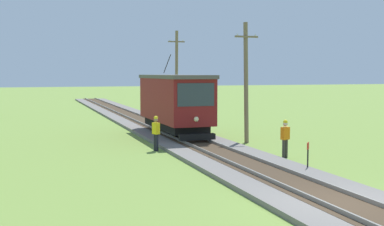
{
  "coord_description": "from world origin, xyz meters",
  "views": [
    {
      "loc": [
        -8.53,
        -11.4,
        3.93
      ],
      "look_at": [
        0.72,
        15.59,
        1.54
      ],
      "focal_mm": 44.74,
      "sensor_mm": 36.0,
      "label": 1
    }
  ],
  "objects": [
    {
      "name": "rail_left",
      "position": [
        -0.72,
        0.0,
        0.25
      ],
      "size": [
        0.07,
        120.0,
        0.14
      ],
      "primitive_type": "cube",
      "color": "gray",
      "rests_on": "track_ballast"
    },
    {
      "name": "sleeper_bed",
      "position": [
        0.0,
        0.0,
        0.18
      ],
      "size": [
        2.04,
        120.0,
        0.01
      ],
      "primitive_type": "cube",
      "color": "#423323",
      "rests_on": "track_ballast"
    },
    {
      "name": "ground_plane",
      "position": [
        0.0,
        0.0,
        0.0
      ],
      "size": [
        260.0,
        260.0,
        0.0
      ],
      "primitive_type": "plane",
      "color": "olive"
    },
    {
      "name": "track_worker",
      "position": [
        2.67,
        7.97,
        0.98
      ],
      "size": [
        0.43,
        0.34,
        1.78
      ],
      "rotation": [
        0.0,
        0.0,
        -1.28
      ],
      "color": "#38332D",
      "rests_on": "ground"
    },
    {
      "name": "second_worker",
      "position": [
        -2.49,
        11.83,
        0.98
      ],
      "size": [
        0.35,
        0.44,
        1.78
      ],
      "rotation": [
        0.0,
        0.0,
        -2.81
      ],
      "color": "black",
      "rests_on": "ground"
    },
    {
      "name": "utility_pole_near_tram",
      "position": [
        3.07,
        13.07,
        3.48
      ],
      "size": [
        1.4,
        0.53,
        6.77
      ],
      "color": "#7A664C",
      "rests_on": "ground"
    },
    {
      "name": "utility_pole_mid",
      "position": [
        3.07,
        26.4,
        3.79
      ],
      "size": [
        1.4,
        0.44,
        7.39
      ],
      "color": "#7A664C",
      "rests_on": "ground"
    },
    {
      "name": "red_tram",
      "position": [
        0.0,
        16.82,
        2.19
      ],
      "size": [
        2.6,
        8.54,
        4.79
      ],
      "color": "maroon",
      "rests_on": "rail_right"
    },
    {
      "name": "rail_right",
      "position": [
        0.72,
        0.0,
        0.25
      ],
      "size": [
        0.07,
        120.0,
        0.14
      ],
      "primitive_type": "cube",
      "color": "gray",
      "rests_on": "track_ballast"
    },
    {
      "name": "trackside_signal_marker",
      "position": [
        1.94,
        4.9,
        0.67
      ],
      "size": [
        0.21,
        0.21,
        1.18
      ],
      "color": "black",
      "rests_on": "ground"
    },
    {
      "name": "track_ballast",
      "position": [
        0.0,
        0.0,
        0.09
      ],
      "size": [
        4.2,
        120.0,
        0.18
      ],
      "primitive_type": "cube",
      "color": "slate",
      "rests_on": "ground"
    }
  ]
}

